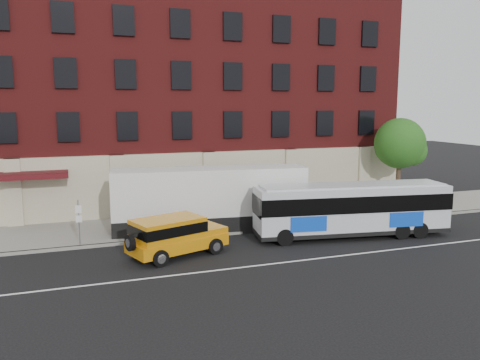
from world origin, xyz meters
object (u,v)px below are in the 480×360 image
object	(u,v)px
street_tree	(400,145)
shipping_container	(210,200)
sign_pole	(79,220)
yellow_suv	(174,234)
city_bus	(352,208)

from	to	relation	value
street_tree	shipping_container	size ratio (longest dim) A/B	0.55
sign_pole	yellow_suv	distance (m)	5.22
yellow_suv	shipping_container	bearing A→B (deg)	53.25
street_tree	shipping_container	bearing A→B (deg)	-171.09
yellow_suv	street_tree	bearing A→B (deg)	19.57
street_tree	city_bus	distance (m)	10.18
street_tree	shipping_container	xyz separation A→B (m)	(-14.78, -2.32, -2.58)
sign_pole	shipping_container	distance (m)	7.34
city_bus	yellow_suv	bearing A→B (deg)	-178.68
yellow_suv	city_bus	bearing A→B (deg)	1.32
sign_pole	city_bus	bearing A→B (deg)	-10.82
shipping_container	city_bus	bearing A→B (deg)	-27.97
shipping_container	yellow_suv	bearing A→B (deg)	-126.75
street_tree	shipping_container	distance (m)	15.18
city_bus	yellow_suv	world-z (taller)	city_bus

